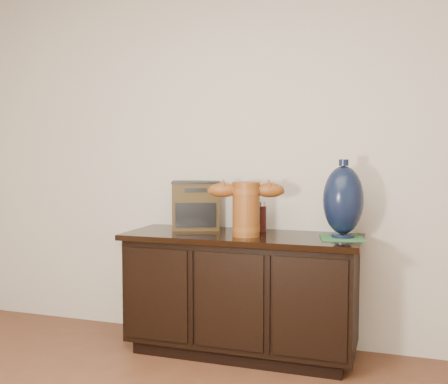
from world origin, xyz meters
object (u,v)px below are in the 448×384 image
(lamp_base, at_px, (343,200))
(spray_can, at_px, (261,217))
(sideboard, at_px, (241,293))
(tv_radio, at_px, (196,205))
(terracotta_vessel, at_px, (246,206))

(lamp_base, bearing_deg, spray_can, 166.72)
(sideboard, relative_size, spray_can, 7.61)
(tv_radio, bearing_deg, sideboard, -42.10)
(sideboard, distance_m, lamp_base, 0.85)
(tv_radio, height_order, spray_can, tv_radio)
(tv_radio, xyz_separation_m, spray_can, (0.45, 0.01, -0.06))
(terracotta_vessel, bearing_deg, lamp_base, -6.82)
(tv_radio, bearing_deg, lamp_base, -27.17)
(sideboard, distance_m, terracotta_vessel, 0.56)
(terracotta_vessel, height_order, lamp_base, lamp_base)
(tv_radio, relative_size, spray_can, 2.01)
(terracotta_vessel, relative_size, spray_can, 2.42)
(lamp_base, bearing_deg, sideboard, -177.44)
(tv_radio, bearing_deg, terracotta_vessel, -47.84)
(sideboard, xyz_separation_m, lamp_base, (0.61, 0.03, 0.59))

